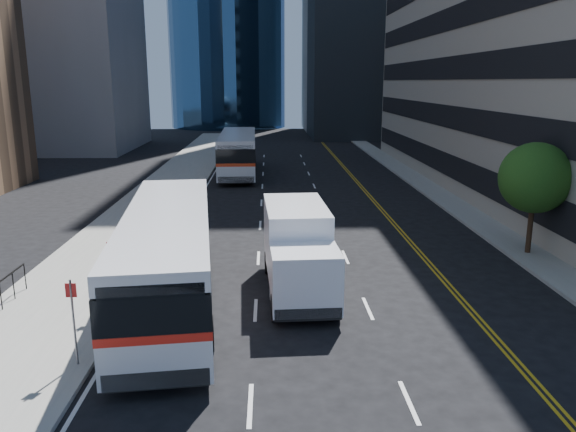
{
  "coord_description": "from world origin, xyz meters",
  "views": [
    {
      "loc": [
        -2.99,
        -16.54,
        7.88
      ],
      "look_at": [
        -2.26,
        4.56,
        2.8
      ],
      "focal_mm": 35.0,
      "sensor_mm": 36.0,
      "label": 1
    }
  ],
  "objects_px": {
    "street_tree": "(535,178)",
    "bus_front": "(169,254)",
    "bus_rear": "(238,152)",
    "box_truck": "(298,249)"
  },
  "relations": [
    {
      "from": "bus_front",
      "to": "bus_rear",
      "type": "distance_m",
      "value": 29.41
    },
    {
      "from": "bus_rear",
      "to": "box_truck",
      "type": "height_order",
      "value": "bus_rear"
    },
    {
      "from": "bus_rear",
      "to": "street_tree",
      "type": "bearing_deg",
      "value": -60.22
    },
    {
      "from": "bus_front",
      "to": "bus_rear",
      "type": "relative_size",
      "value": 0.99
    },
    {
      "from": "bus_front",
      "to": "bus_rear",
      "type": "bearing_deg",
      "value": 81.59
    },
    {
      "from": "street_tree",
      "to": "bus_rear",
      "type": "bearing_deg",
      "value": 121.21
    },
    {
      "from": "street_tree",
      "to": "bus_rear",
      "type": "distance_m",
      "value": 28.32
    },
    {
      "from": "street_tree",
      "to": "bus_front",
      "type": "height_order",
      "value": "street_tree"
    },
    {
      "from": "box_truck",
      "to": "bus_rear",
      "type": "bearing_deg",
      "value": 94.74
    },
    {
      "from": "box_truck",
      "to": "street_tree",
      "type": "bearing_deg",
      "value": 18.38
    }
  ]
}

